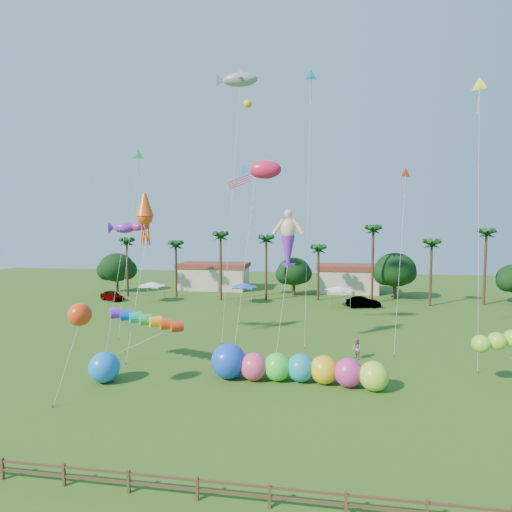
# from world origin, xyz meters

# --- Properties ---
(ground) EXTENTS (160.00, 160.00, 0.00)m
(ground) POSITION_xyz_m (0.00, 0.00, 0.00)
(ground) COLOR #285116
(ground) RESTS_ON ground
(tree_line) EXTENTS (69.46, 8.91, 11.00)m
(tree_line) POSITION_xyz_m (3.57, 44.00, 4.28)
(tree_line) COLOR #3A2819
(tree_line) RESTS_ON ground
(buildings_row) EXTENTS (35.00, 7.00, 4.00)m
(buildings_row) POSITION_xyz_m (-3.09, 50.00, 2.00)
(buildings_row) COLOR beige
(buildings_row) RESTS_ON ground
(tent_row) EXTENTS (31.00, 4.00, 0.60)m
(tent_row) POSITION_xyz_m (-6.00, 36.33, 2.75)
(tent_row) COLOR white
(tent_row) RESTS_ON ground
(fence) EXTENTS (36.12, 0.12, 1.00)m
(fence) POSITION_xyz_m (0.00, -6.00, 0.61)
(fence) COLOR brown
(fence) RESTS_ON ground
(car_a) EXTENTS (4.78, 3.74, 1.52)m
(car_a) POSITION_xyz_m (-26.56, 35.97, 0.76)
(car_a) COLOR #4C4C54
(car_a) RESTS_ON ground
(car_b) EXTENTS (4.86, 2.51, 1.53)m
(car_b) POSITION_xyz_m (11.33, 36.19, 0.76)
(car_b) COLOR #4C4C54
(car_b) RESTS_ON ground
(spectator_b) EXTENTS (1.01, 1.08, 1.77)m
(spectator_b) POSITION_xyz_m (8.23, 13.23, 0.89)
(spectator_b) COLOR gray
(spectator_b) RESTS_ON ground
(caterpillar_inflatable) EXTENTS (12.79, 3.08, 2.61)m
(caterpillar_inflatable) POSITION_xyz_m (2.92, 7.23, 1.09)
(caterpillar_inflatable) COLOR #F23F7A
(caterpillar_inflatable) RESTS_ON ground
(blue_ball) EXTENTS (2.21, 2.21, 2.21)m
(blue_ball) POSITION_xyz_m (-10.42, 5.19, 1.11)
(blue_ball) COLOR blue
(blue_ball) RESTS_ON ground
(rainbow_tube) EXTENTS (8.68, 3.48, 3.94)m
(rainbow_tube) POSITION_xyz_m (-7.75, 8.44, 3.48)
(rainbow_tube) COLOR red
(rainbow_tube) RESTS_ON ground
(green_worm) EXTENTS (9.85, 2.56, 3.80)m
(green_worm) POSITION_xyz_m (16.31, 8.60, 3.05)
(green_worm) COLOR #8FDB30
(green_worm) RESTS_ON ground
(orange_ball_kite) EXTENTS (2.04, 2.44, 6.36)m
(orange_ball_kite) POSITION_xyz_m (-10.38, 2.31, 5.61)
(orange_ball_kite) COLOR #FF3D14
(orange_ball_kite) RESTS_ON ground
(merman_kite) EXTENTS (2.42, 4.99, 12.44)m
(merman_kite) POSITION_xyz_m (2.16, 15.11, 9.85)
(merman_kite) COLOR #F6C88C
(merman_kite) RESTS_ON ground
(fish_kite) EXTENTS (4.88, 7.16, 17.82)m
(fish_kite) POSITION_xyz_m (-0.24, 17.49, 16.83)
(fish_kite) COLOR #EA1A4C
(fish_kite) RESTS_ON ground
(shark_kite) EXTENTS (5.38, 8.25, 28.05)m
(shark_kite) POSITION_xyz_m (-3.60, 22.13, 27.12)
(shark_kite) COLOR gray
(shark_kite) RESTS_ON ground
(squid_kite) EXTENTS (2.14, 5.80, 14.51)m
(squid_kite) POSITION_xyz_m (-10.92, 13.70, 12.20)
(squid_kite) COLOR #FB5614
(squid_kite) RESTS_ON ground
(lobster_kite) EXTENTS (4.09, 4.97, 11.96)m
(lobster_kite) POSITION_xyz_m (-13.27, 14.29, 11.24)
(lobster_kite) COLOR purple
(lobster_kite) RESTS_ON ground
(delta_kite_red) EXTENTS (1.95, 3.90, 16.84)m
(delta_kite_red) POSITION_xyz_m (12.85, 17.94, 15.96)
(delta_kite_red) COLOR red
(delta_kite_red) RESTS_ON ground
(delta_kite_yellow) EXTENTS (1.39, 4.27, 23.66)m
(delta_kite_yellow) POSITION_xyz_m (17.87, 14.96, 22.64)
(delta_kite_yellow) COLOR yellow
(delta_kite_yellow) RESTS_ON ground
(delta_kite_green) EXTENTS (1.77, 3.53, 19.49)m
(delta_kite_green) POSITION_xyz_m (-13.86, 18.75, 18.58)
(delta_kite_green) COLOR #38F084
(delta_kite_green) RESTS_ON ground
(delta_kite_blue) EXTENTS (1.37, 4.41, 26.86)m
(delta_kite_blue) POSITION_xyz_m (4.02, 19.58, 25.75)
(delta_kite_blue) COLOR #187EDD
(delta_kite_blue) RESTS_ON ground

